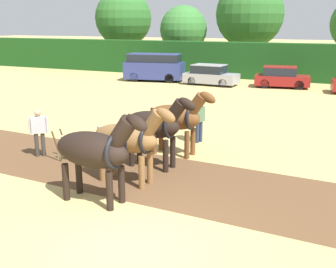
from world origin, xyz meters
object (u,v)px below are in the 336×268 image
at_px(farmer_beside_team, 199,117).
at_px(parked_van, 154,67).
at_px(parked_car_center_left, 281,77).
at_px(tree_center_left, 250,14).
at_px(draft_horse_lead_right, 129,139).
at_px(parked_car_left, 210,75).
at_px(plow, 77,153).
at_px(tree_far_left, 123,18).
at_px(draft_horse_lead_left, 96,150).
at_px(farmer_at_plow, 39,129).
at_px(draft_horse_trail_left, 155,125).
at_px(draft_horse_trail_right, 177,117).
at_px(tree_left, 183,30).

height_order(farmer_beside_team, parked_van, parked_van).
bearing_deg(parked_car_center_left, tree_center_left, 107.98).
xyz_separation_m(draft_horse_lead_right, parked_car_left, (-4.60, 20.21, -0.60)).
distance_m(plow, parked_car_left, 19.43).
distance_m(plow, parked_car_center_left, 20.48).
xyz_separation_m(tree_far_left, parked_car_center_left, (18.80, -9.45, -4.33)).
bearing_deg(tree_far_left, draft_horse_lead_left, -60.44).
bearing_deg(farmer_at_plow, draft_horse_trail_left, 60.41).
bearing_deg(farmer_beside_team, tree_far_left, 142.92).
bearing_deg(farmer_beside_team, plow, -108.14).
bearing_deg(parked_car_left, tree_center_left, 92.03).
xyz_separation_m(draft_horse_lead_right, draft_horse_trail_right, (0.13, 3.09, 0.02)).
xyz_separation_m(tree_far_left, farmer_beside_team, (18.58, -25.65, -4.07)).
relative_size(tree_far_left, farmer_at_plow, 4.87).
bearing_deg(parked_car_left, parked_van, 179.84).
distance_m(draft_horse_lead_right, parked_van, 22.51).
relative_size(tree_far_left, tree_center_left, 0.94).
relative_size(draft_horse_lead_left, parked_car_left, 0.71).
distance_m(tree_center_left, parked_van, 12.36).
height_order(tree_far_left, draft_horse_trail_right, tree_far_left).
height_order(tree_left, tree_center_left, tree_center_left).
height_order(tree_far_left, tree_left, tree_far_left).
bearing_deg(draft_horse_lead_left, draft_horse_lead_right, 89.91).
bearing_deg(farmer_beside_team, draft_horse_lead_right, -76.34).
bearing_deg(tree_left, draft_horse_lead_right, -69.87).
xyz_separation_m(draft_horse_lead_right, draft_horse_trail_left, (0.06, 1.55, 0.07)).
distance_m(tree_far_left, parked_car_center_left, 21.48).
bearing_deg(parked_car_center_left, farmer_beside_team, -100.07).
xyz_separation_m(tree_left, farmer_at_plow, (6.87, -29.12, -2.96)).
distance_m(tree_center_left, plow, 30.52).
relative_size(draft_horse_lead_right, plow, 1.86).
bearing_deg(tree_center_left, draft_horse_lead_left, -82.15).
bearing_deg(parked_van, parked_car_left, -13.60).
bearing_deg(parked_van, draft_horse_lead_right, -76.23).
bearing_deg(tree_left, draft_horse_lead_left, -70.90).
xyz_separation_m(plow, parked_van, (-6.90, 19.53, 0.81)).
xyz_separation_m(tree_center_left, plow, (1.99, -30.04, -5.06)).
height_order(draft_horse_trail_left, farmer_at_plow, draft_horse_trail_left).
height_order(draft_horse_lead_left, draft_horse_trail_left, draft_horse_lead_left).
bearing_deg(parked_car_left, plow, -81.61).
bearing_deg(parked_van, farmer_at_plow, -85.83).
distance_m(tree_left, draft_horse_lead_right, 32.08).
relative_size(draft_horse_trail_left, parked_car_center_left, 0.65).
relative_size(tree_left, parked_car_center_left, 1.54).
bearing_deg(draft_horse_trail_right, parked_car_left, 108.00).
bearing_deg(tree_left, draft_horse_trail_right, -67.53).
bearing_deg(farmer_at_plow, parked_van, 156.94).
relative_size(tree_center_left, draft_horse_lead_right, 3.07).
bearing_deg(parked_car_left, farmer_at_plow, -86.26).
bearing_deg(draft_horse_lead_right, draft_horse_lead_left, -90.09).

